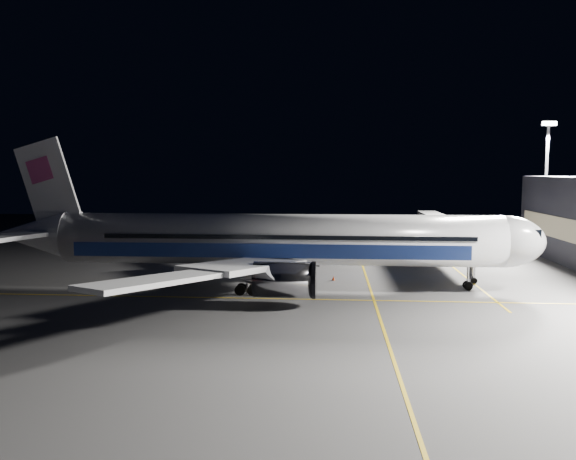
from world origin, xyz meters
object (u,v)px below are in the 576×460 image
at_px(floodlight_mast_north, 546,174).
at_px(safety_cone_c, 318,264).
at_px(jet_bridge, 448,230).
at_px(safety_cone_b, 333,278).
at_px(airliner, 270,240).
at_px(safety_cone_a, 283,263).
at_px(baggage_tug, 247,251).

relative_size(floodlight_mast_north, safety_cone_c, 39.14).
bearing_deg(safety_cone_c, floodlight_mast_north, 26.54).
height_order(jet_bridge, floodlight_mast_north, floodlight_mast_north).
height_order(jet_bridge, safety_cone_b, jet_bridge).
relative_size(jet_bridge, safety_cone_b, 61.49).
distance_m(floodlight_mast_north, safety_cone_c, 42.03).
height_order(airliner, jet_bridge, airliner).
bearing_deg(airliner, floodlight_mast_north, 37.91).
height_order(floodlight_mast_north, safety_cone_c, floodlight_mast_north).
distance_m(safety_cone_a, safety_cone_b, 12.09).
relative_size(floodlight_mast_north, baggage_tug, 8.54).
bearing_deg(baggage_tug, airliner, -77.15).
xyz_separation_m(baggage_tug, safety_cone_b, (13.00, -17.89, -0.51)).
bearing_deg(jet_bridge, safety_cone_a, -169.91).
bearing_deg(safety_cone_c, safety_cone_a, 180.00).
height_order(airliner, safety_cone_c, airliner).
xyz_separation_m(jet_bridge, baggage_tug, (-29.00, 3.83, -3.79)).
bearing_deg(airliner, safety_cone_a, 88.84).
bearing_deg(baggage_tug, floodlight_mast_north, 9.82).
bearing_deg(floodlight_mast_north, safety_cone_c, -153.46).
xyz_separation_m(baggage_tug, safety_cone_c, (11.00, -7.89, -0.53)).
bearing_deg(safety_cone_c, airliner, -109.90).
relative_size(airliner, jet_bridge, 1.79).
xyz_separation_m(airliner, jet_bridge, (23.08, 18.06, -0.58)).
distance_m(jet_bridge, safety_cone_b, 21.73).
xyz_separation_m(floodlight_mast_north, safety_cone_a, (-40.79, -17.99, -12.05)).
relative_size(airliner, safety_cone_b, 109.89).
xyz_separation_m(safety_cone_a, safety_cone_b, (6.79, -10.00, -0.04)).
bearing_deg(airliner, safety_cone_b, 29.48).
relative_size(floodlight_mast_north, safety_cone_b, 37.00).
bearing_deg(airliner, safety_cone_c, 70.10).
height_order(safety_cone_b, safety_cone_c, safety_cone_b).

